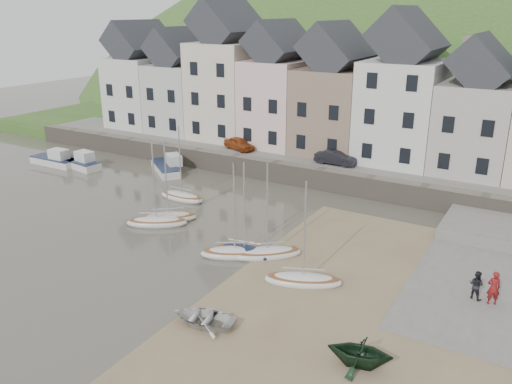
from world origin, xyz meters
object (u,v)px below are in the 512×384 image
Objects in this scene: rowboat_white at (204,318)px; car_right at (336,158)px; sailboat_0 at (182,196)px; rowboat_green at (360,351)px; person_dark at (476,285)px; person_red at (494,288)px; car_left at (239,144)px.

car_right reaches higher than rowboat_white.
sailboat_0 is at bearing -148.47° from rowboat_white.
person_dark is at bearing 145.97° from rowboat_green.
sailboat_0 reaches higher than rowboat_green.
sailboat_0 reaches higher than rowboat_white.
person_red is at bearing 140.78° from rowboat_green.
sailboat_0 is at bearing 140.16° from car_right.
car_left is at bearing -13.96° from person_dark.
person_red is (11.89, 9.07, 0.66)m from rowboat_white.
sailboat_0 reaches higher than car_right.
rowboat_white is at bearing -132.42° from car_left.
car_left is (-24.46, 15.24, 1.29)m from person_dark.
rowboat_white is 14.98m from person_red.
person_red is at bearing -135.90° from car_right.
car_right is at bearing -167.27° from rowboat_green.
car_left is at bearing -54.57° from person_red.
car_right is at bearing -28.87° from person_dark.
person_red reaches higher than person_dark.
rowboat_white is 7.73m from rowboat_green.
person_red is 0.50× the size of car_right.
rowboat_white is at bearing 14.04° from person_red.
car_right is at bearing 50.62° from sailboat_0.
rowboat_green is at bearing -32.90° from sailboat_0.
sailboat_0 is 14.12m from car_right.
car_left is at bearing 89.54° from car_right.
sailboat_0 reaches higher than person_red.
person_dark is 28.85m from car_left.
sailboat_0 is at bearing -134.98° from rowboat_green.
sailboat_0 is 23.60m from person_dark.
sailboat_0 is 1.95× the size of rowboat_white.
person_red is at bearing -170.93° from person_dark.
car_right reaches higher than rowboat_green.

